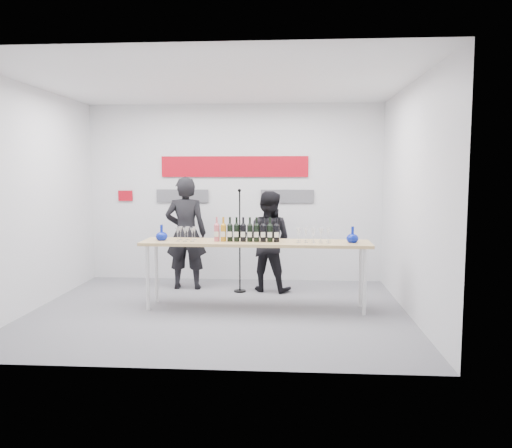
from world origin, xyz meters
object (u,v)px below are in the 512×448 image
presenter_left (186,233)px  presenter_right (268,241)px  tasting_table (256,246)px  mic_stand (240,261)px

presenter_left → presenter_right: 1.31m
tasting_table → mic_stand: size_ratio=1.93×
presenter_left → mic_stand: size_ratio=1.11×
tasting_table → mic_stand: (-0.31, 0.93, -0.37)m
presenter_left → tasting_table: bearing=134.9°
presenter_left → presenter_right: bearing=175.4°
presenter_left → presenter_right: size_ratio=1.14×
tasting_table → mic_stand: mic_stand is taller
tasting_table → mic_stand: bearing=109.3°
tasting_table → presenter_left: (-1.18, 1.10, 0.04)m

